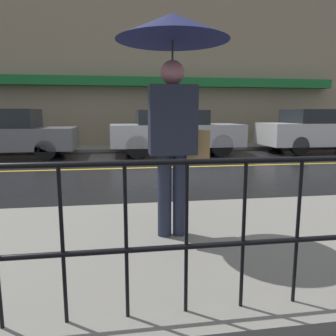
% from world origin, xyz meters
% --- Properties ---
extents(ground_plane, '(80.00, 80.00, 0.00)m').
position_xyz_m(ground_plane, '(0.00, 0.00, 0.00)').
color(ground_plane, black).
extents(sidewalk_near, '(28.00, 2.89, 0.10)m').
position_xyz_m(sidewalk_near, '(0.00, -5.10, 0.05)').
color(sidewalk_near, gray).
rests_on(sidewalk_near, ground_plane).
extents(sidewalk_far, '(28.00, 1.71, 0.10)m').
position_xyz_m(sidewalk_far, '(0.00, 4.51, 0.05)').
color(sidewalk_far, gray).
rests_on(sidewalk_far, ground_plane).
extents(lane_marking, '(25.20, 0.12, 0.01)m').
position_xyz_m(lane_marking, '(0.00, 0.00, 0.00)').
color(lane_marking, gold).
rests_on(lane_marking, ground_plane).
extents(building_storefront, '(28.00, 0.85, 6.59)m').
position_xyz_m(building_storefront, '(0.00, 5.49, 3.26)').
color(building_storefront, gray).
rests_on(building_storefront, ground_plane).
extents(railing_foreground, '(12.00, 0.04, 1.00)m').
position_xyz_m(railing_foreground, '(0.00, -6.29, 0.73)').
color(railing_foreground, black).
rests_on(railing_foreground, sidewalk_near).
extents(pedestrian, '(1.10, 1.10, 2.21)m').
position_xyz_m(pedestrian, '(-0.05, -4.94, 1.85)').
color(pedestrian, '#23283D').
rests_on(pedestrian, sidewalk_near).
extents(car_grey, '(4.11, 1.77, 1.50)m').
position_xyz_m(car_grey, '(-4.04, 2.62, 0.75)').
color(car_grey, slate).
rests_on(car_grey, ground_plane).
extents(car_silver, '(4.32, 1.85, 1.48)m').
position_xyz_m(car_silver, '(1.29, 2.62, 0.77)').
color(car_silver, '#B2B5BA').
rests_on(car_silver, ground_plane).
extents(car_white, '(4.56, 1.82, 1.51)m').
position_xyz_m(car_white, '(6.72, 2.62, 0.77)').
color(car_white, silver).
rests_on(car_white, ground_plane).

